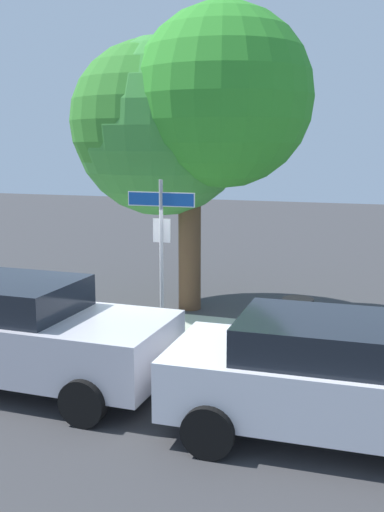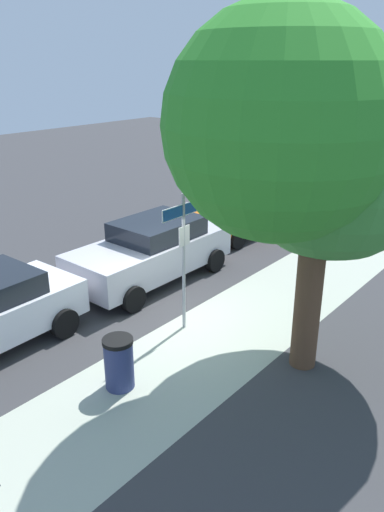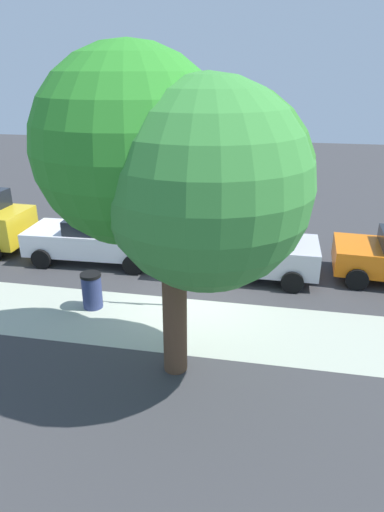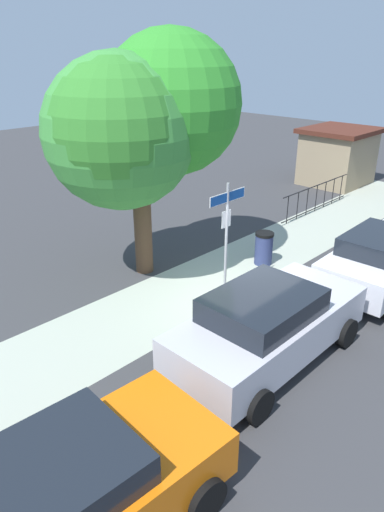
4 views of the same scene
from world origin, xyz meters
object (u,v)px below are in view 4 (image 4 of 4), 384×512
object	(u,v)px
street_sign	(227,222)
shade_tree	(137,122)
car_orange	(73,492)
trash_bin	(264,248)
car_silver	(268,325)
utility_shed	(338,156)
car_white	(382,258)

from	to	relation	value
street_sign	shade_tree	bearing A→B (deg)	103.10
car_orange	street_sign	bearing A→B (deg)	27.37
car_orange	trash_bin	distance (m)	9.15
car_silver	utility_shed	bearing A→B (deg)	23.32
car_orange	car_silver	size ratio (longest dim) A/B	0.91
trash_bin	utility_shed	bearing A→B (deg)	16.68
car_silver	car_white	world-z (taller)	car_silver
shade_tree	trash_bin	xyz separation A→B (m)	(2.93, -1.99, -3.71)
shade_tree	utility_shed	size ratio (longest dim) A/B	1.94
car_orange	car_silver	world-z (taller)	car_silver
car_white	car_silver	bearing A→B (deg)	175.51
car_orange	utility_shed	distance (m)	19.24
car_silver	trash_bin	distance (m)	4.70
trash_bin	car_orange	bearing A→B (deg)	-159.17
car_orange	trash_bin	bearing A→B (deg)	24.25
street_sign	car_silver	xyz separation A→B (m)	(-1.40, -2.31, -1.22)
car_white	trash_bin	bearing A→B (deg)	107.38
shade_tree	car_white	world-z (taller)	shade_tree
trash_bin	car_silver	bearing A→B (deg)	-143.22
street_sign	car_silver	world-z (taller)	street_sign
street_sign	trash_bin	bearing A→B (deg)	11.98
utility_shed	trash_bin	bearing A→B (deg)	-163.32
shade_tree	car_white	distance (m)	7.27
car_white	utility_shed	size ratio (longest dim) A/B	1.36
car_white	utility_shed	xyz separation A→B (m)	(8.63, 5.94, 0.50)
car_white	utility_shed	bearing A→B (deg)	32.90
street_sign	utility_shed	xyz separation A→B (m)	(12.03, 3.40, -0.76)
street_sign	car_white	size ratio (longest dim) A/B	0.67
shade_tree	car_silver	world-z (taller)	shade_tree
car_orange	car_white	bearing A→B (deg)	4.66
street_sign	car_silver	distance (m)	2.96
street_sign	utility_shed	bearing A→B (deg)	15.78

